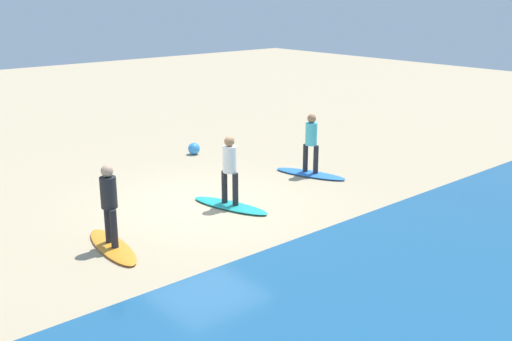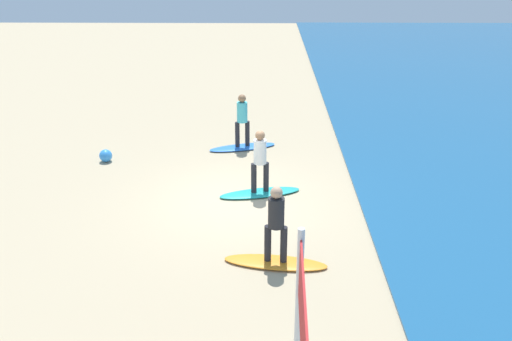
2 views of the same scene
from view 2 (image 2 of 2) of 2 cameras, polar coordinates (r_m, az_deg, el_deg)
The scene contains 8 objects.
ground_plane at distance 13.89m, azimuth -1.79°, elevation -3.15°, with size 60.00×60.00×0.00m, color tan.
surfboard_blue at distance 17.25m, azimuth -1.40°, elevation 2.42°, with size 2.10×0.56×0.09m, color blue.
surfer_blue at distance 16.93m, azimuth -1.43°, elevation 5.56°, with size 0.32×0.45×1.64m.
surfboard_teal at distance 14.20m, azimuth 0.41°, elevation -2.32°, with size 2.10×0.56×0.09m, color teal.
surfer_teal at distance 13.80m, azimuth 0.42°, elevation 1.40°, with size 0.32×0.45×1.64m.
surfboard_orange at distance 11.35m, azimuth 2.01°, elevation -9.44°, with size 2.10×0.56×0.09m, color orange.
surfer_orange at distance 10.85m, azimuth 2.09°, elevation -5.02°, with size 0.32×0.46×1.64m.
beach_ball at distance 16.78m, azimuth -15.22°, elevation 1.48°, with size 0.37×0.37×0.37m, color #338CE5.
Camera 2 is at (12.43, 0.62, 6.16)m, focal length 38.86 mm.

